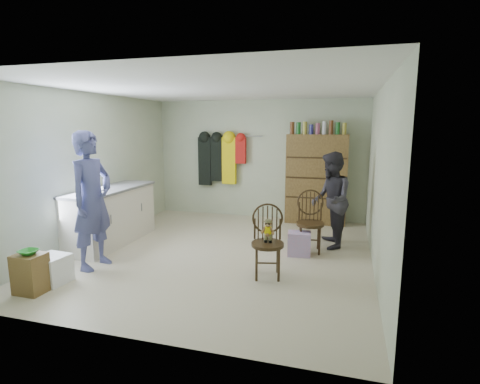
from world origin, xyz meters
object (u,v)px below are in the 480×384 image
(chair_far, at_px, (310,219))
(counter, at_px, (112,216))
(chair_front, at_px, (268,237))
(dresser, at_px, (316,178))

(chair_far, bearing_deg, counter, -178.97)
(chair_front, bearing_deg, dresser, 69.44)
(counter, distance_m, dresser, 3.96)
(counter, xyz_separation_m, chair_far, (3.26, 0.51, 0.05))
(dresser, bearing_deg, chair_front, -97.20)
(chair_front, xyz_separation_m, chair_far, (0.44, 1.18, -0.01))
(chair_far, relative_size, dresser, 0.47)
(counter, height_order, chair_front, chair_front)
(chair_front, relative_size, chair_far, 0.99)
(counter, distance_m, chair_front, 2.90)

